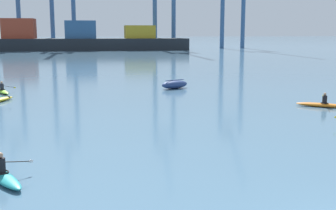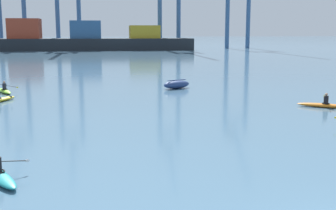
% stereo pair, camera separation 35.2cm
% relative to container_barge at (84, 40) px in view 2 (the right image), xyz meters
% --- Properties ---
extents(container_barge, '(55.48, 9.12, 8.05)m').
position_rel_container_barge_xyz_m(container_barge, '(0.00, 0.00, 0.00)').
color(container_barge, '#1E2328').
rests_on(container_barge, ground).
extents(capsized_dinghy, '(2.82, 2.17, 0.76)m').
position_rel_container_barge_xyz_m(capsized_dinghy, '(10.48, -78.96, -2.26)').
color(capsized_dinghy, navy).
rests_on(capsized_dinghy, ground).
extents(kayak_lime, '(2.05, 3.34, 0.95)m').
position_rel_container_barge_xyz_m(kayak_lime, '(-3.69, -79.27, -2.44)').
color(kayak_lime, '#7ABC2D').
rests_on(kayak_lime, ground).
extents(kayak_orange, '(3.15, 2.40, 0.99)m').
position_rel_container_barge_xyz_m(kayak_orange, '(18.32, -89.70, -2.44)').
color(kayak_orange, orange).
rests_on(kayak_orange, ground).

